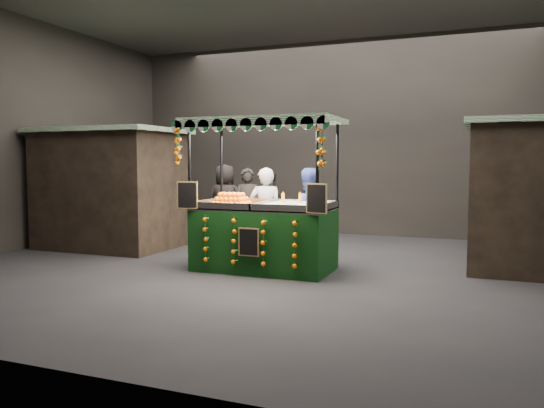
% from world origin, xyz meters
% --- Properties ---
extents(ground, '(12.00, 12.00, 0.00)m').
position_xyz_m(ground, '(0.00, 0.00, 0.00)').
color(ground, black).
rests_on(ground, ground).
extents(market_hall, '(12.10, 10.10, 5.05)m').
position_xyz_m(market_hall, '(0.00, 0.00, 3.38)').
color(market_hall, black).
rests_on(market_hall, ground).
extents(neighbour_stall_left, '(3.00, 2.20, 2.60)m').
position_xyz_m(neighbour_stall_left, '(-4.40, 1.00, 1.31)').
color(neighbour_stall_left, black).
rests_on(neighbour_stall_left, ground).
extents(juice_stall, '(2.70, 1.59, 2.62)m').
position_xyz_m(juice_stall, '(-0.30, -0.15, 0.81)').
color(juice_stall, black).
rests_on(juice_stall, ground).
extents(vendor_grey, '(0.75, 0.61, 1.77)m').
position_xyz_m(vendor_grey, '(-0.68, 0.85, 0.89)').
color(vendor_grey, gray).
rests_on(vendor_grey, ground).
extents(vendor_blue, '(1.06, 0.97, 1.77)m').
position_xyz_m(vendor_blue, '(0.22, 0.71, 0.88)').
color(vendor_blue, navy).
rests_on(vendor_blue, ground).
extents(shopper_0, '(0.70, 0.53, 1.74)m').
position_xyz_m(shopper_0, '(-1.63, 2.13, 0.87)').
color(shopper_0, '#282320').
rests_on(shopper_0, ground).
extents(shopper_1, '(1.02, 0.99, 1.66)m').
position_xyz_m(shopper_1, '(3.69, 3.15, 0.83)').
color(shopper_1, '#292321').
rests_on(shopper_1, ground).
extents(shopper_2, '(1.05, 0.84, 1.67)m').
position_xyz_m(shopper_2, '(-1.48, 3.15, 0.84)').
color(shopper_2, '#292622').
rests_on(shopper_2, ground).
extents(shopper_3, '(1.25, 1.34, 1.81)m').
position_xyz_m(shopper_3, '(3.67, 3.44, 0.91)').
color(shopper_3, '#2E2726').
rests_on(shopper_3, ground).
extents(shopper_4, '(0.97, 0.70, 1.83)m').
position_xyz_m(shopper_4, '(-2.55, 2.85, 0.91)').
color(shopper_4, '#292321').
rests_on(shopper_4, ground).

